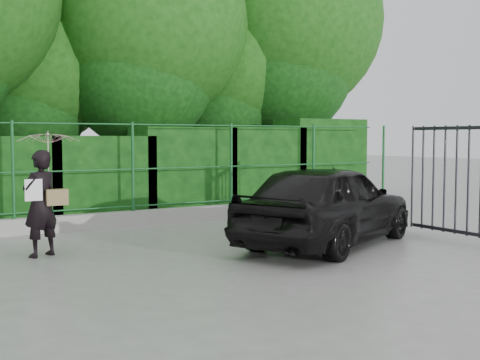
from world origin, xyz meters
TOP-DOWN VIEW (x-y plane):
  - ground at (0.00, 0.00)m, footprint 80.00×80.00m
  - kerb at (0.00, 4.50)m, footprint 14.00×0.25m
  - fence at (0.22, 4.50)m, footprint 14.13×0.06m
  - hedge at (0.14, 5.50)m, footprint 14.20×1.20m
  - trees at (1.14, 7.74)m, footprint 17.10×6.15m
  - woman at (-1.85, 2.23)m, footprint 0.94×0.92m
  - car at (2.33, 0.71)m, footprint 4.37×3.16m

SIDE VIEW (x-z plane):
  - ground at x=0.00m, z-range 0.00..0.00m
  - kerb at x=0.00m, z-range 0.00..0.30m
  - car at x=2.33m, z-range 0.00..1.38m
  - hedge at x=0.14m, z-range -0.13..2.14m
  - fence at x=0.22m, z-range 0.30..2.10m
  - woman at x=-1.85m, z-range 0.29..2.18m
  - trees at x=1.14m, z-range 0.58..8.66m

